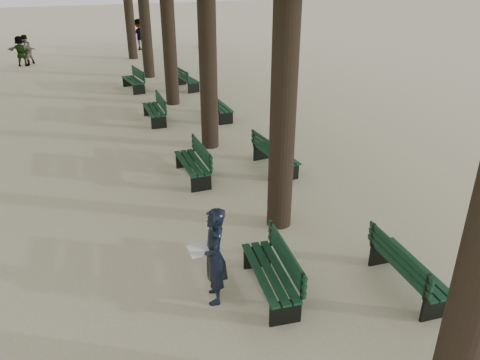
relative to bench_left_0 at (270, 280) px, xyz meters
name	(u,v)px	position (x,y,z in m)	size (l,w,h in m)	color
ground	(272,334)	(-0.37, -0.92, -0.27)	(120.00, 120.00, 0.00)	beige
bench_left_0	(270,280)	(0.00, 0.00, 0.00)	(0.76, 1.85, 0.92)	black
bench_left_1	(193,169)	(0.00, 4.98, 0.00)	(0.57, 1.80, 0.92)	black
bench_left_2	(154,114)	(0.00, 10.05, 0.00)	(0.59, 1.81, 0.92)	black
bench_left_3	(133,84)	(0.00, 14.73, 0.00)	(0.81, 1.86, 0.92)	black
bench_right_0	(407,276)	(2.27, -0.74, 0.00)	(0.70, 1.84, 0.92)	black
bench_right_1	(275,160)	(2.27, 4.76, 0.00)	(0.72, 1.84, 0.92)	black
bench_right_2	(219,111)	(2.27, 9.67, 0.00)	(0.57, 1.80, 0.92)	black
bench_right_3	(187,83)	(2.27, 14.16, 0.00)	(0.76, 1.85, 0.92)	black
man_with_map	(214,256)	(-0.92, 0.19, 0.59)	(0.68, 0.75, 1.72)	black
pedestrian_b	(139,34)	(2.02, 24.82, 0.66)	(1.21, 0.37, 1.87)	#262628
pedestrian_a	(26,50)	(-4.53, 22.41, 0.51)	(0.76, 0.31, 1.57)	#262628
pedestrian_c	(201,33)	(5.91, 24.38, 0.62)	(1.04, 0.36, 1.78)	#262628
pedestrian_e	(21,51)	(-4.75, 22.05, 0.52)	(1.46, 0.32, 1.58)	#262628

